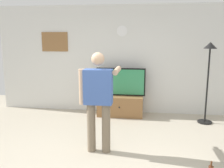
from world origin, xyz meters
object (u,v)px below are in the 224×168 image
(television, at_px, (121,82))
(person_standing_nearer_lamp, at_px, (99,96))
(floor_lamp, at_px, (209,66))
(framed_picture, at_px, (55,42))
(tv_stand, at_px, (120,105))
(wall_clock, at_px, (122,31))

(television, xyz_separation_m, person_standing_nearer_lamp, (-0.17, -2.04, 0.12))
(floor_lamp, bearing_deg, framed_picture, 170.83)
(television, height_order, person_standing_nearer_lamp, person_standing_nearer_lamp)
(tv_stand, distance_m, wall_clock, 1.84)
(tv_stand, relative_size, person_standing_nearer_lamp, 0.66)
(tv_stand, xyz_separation_m, floor_lamp, (1.96, -0.30, 1.05))
(television, xyz_separation_m, floor_lamp, (1.96, -0.35, 0.46))
(person_standing_nearer_lamp, bearing_deg, television, 85.37)
(television, distance_m, framed_picture, 2.00)
(television, relative_size, person_standing_nearer_lamp, 0.72)
(tv_stand, bearing_deg, person_standing_nearer_lamp, -94.74)
(framed_picture, bearing_deg, person_standing_nearer_lamp, -55.56)
(person_standing_nearer_lamp, bearing_deg, wall_clock, 85.86)
(floor_lamp, bearing_deg, tv_stand, 171.25)
(wall_clock, distance_m, person_standing_nearer_lamp, 2.55)
(tv_stand, relative_size, floor_lamp, 0.61)
(wall_clock, bearing_deg, television, -90.00)
(wall_clock, relative_size, floor_lamp, 0.14)
(wall_clock, distance_m, floor_lamp, 2.18)
(framed_picture, bearing_deg, tv_stand, -9.64)
(framed_picture, relative_size, person_standing_nearer_lamp, 0.41)
(tv_stand, height_order, person_standing_nearer_lamp, person_standing_nearer_lamp)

